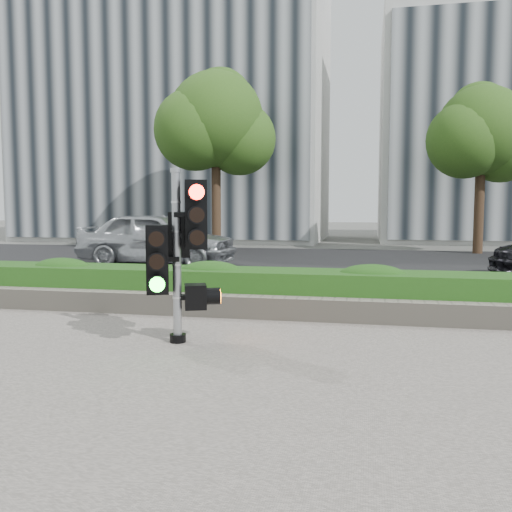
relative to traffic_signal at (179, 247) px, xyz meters
name	(u,v)px	position (x,y,z in m)	size (l,w,h in m)	color
ground	(246,352)	(0.92, -0.23, -1.25)	(120.00, 120.00, 0.00)	#51514C
sidewalk	(174,435)	(0.92, -2.73, -1.23)	(16.00, 11.00, 0.03)	#9E9389
road	(320,265)	(0.92, 9.77, -1.24)	(60.00, 13.00, 0.02)	black
curb	(285,303)	(0.92, 2.92, -1.19)	(60.00, 0.25, 0.12)	gray
stone_wall	(273,308)	(0.92, 1.67, -1.05)	(12.00, 0.32, 0.34)	gray
hedge	(280,290)	(0.92, 2.32, -0.88)	(12.00, 1.00, 0.68)	#357D26
building_left	(180,104)	(-8.08, 22.77, 6.25)	(16.00, 9.00, 15.00)	#B7B7B2
tree_left	(216,123)	(-3.59, 14.33, 3.80)	(4.61, 4.03, 7.34)	black
tree_right	(481,134)	(6.41, 15.33, 3.23)	(4.10, 3.58, 6.53)	black
traffic_signal	(179,247)	(0.00, 0.00, 0.00)	(0.80, 0.70, 2.21)	black
car_silver	(157,239)	(-3.84, 8.72, -0.42)	(1.90, 4.73, 1.61)	#AFB3B7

